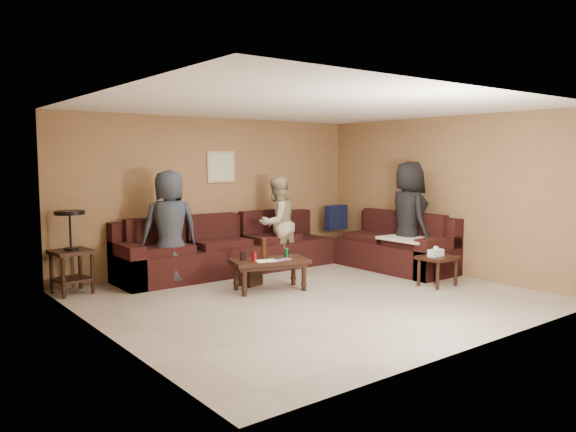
% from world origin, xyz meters
% --- Properties ---
extents(room, '(5.60, 5.50, 2.50)m').
position_xyz_m(room, '(0.00, 0.00, 1.66)').
color(room, '#ADA192').
rests_on(room, ground).
extents(sectional_sofa, '(4.65, 2.90, 0.97)m').
position_xyz_m(sectional_sofa, '(0.81, 1.52, 0.33)').
color(sectional_sofa, black).
rests_on(sectional_sofa, ground).
extents(coffee_table, '(1.16, 0.80, 0.72)m').
position_xyz_m(coffee_table, '(-0.22, 0.66, 0.38)').
color(coffee_table, black).
rests_on(coffee_table, ground).
extents(end_table_left, '(0.55, 0.55, 1.14)m').
position_xyz_m(end_table_left, '(-2.47, 2.14, 0.59)').
color(end_table_left, black).
rests_on(end_table_left, ground).
extents(side_table_right, '(0.54, 0.44, 0.58)m').
position_xyz_m(side_table_right, '(1.85, -0.60, 0.38)').
color(side_table_right, black).
rests_on(side_table_right, ground).
extents(waste_bin, '(0.35, 0.35, 0.34)m').
position_xyz_m(waste_bin, '(-0.27, 1.10, 0.17)').
color(waste_bin, black).
rests_on(waste_bin, ground).
extents(wall_art, '(0.52, 0.04, 0.52)m').
position_xyz_m(wall_art, '(0.10, 2.48, 1.70)').
color(wall_art, tan).
rests_on(wall_art, ground).
extents(person_left, '(0.90, 0.66, 1.68)m').
position_xyz_m(person_left, '(-1.15, 1.85, 0.84)').
color(person_left, '#2A303A').
rests_on(person_left, ground).
extents(person_middle, '(0.83, 0.70, 1.54)m').
position_xyz_m(person_middle, '(0.76, 1.81, 0.77)').
color(person_middle, tan).
rests_on(person_middle, ground).
extents(person_right, '(0.84, 1.02, 1.79)m').
position_xyz_m(person_right, '(2.29, 0.32, 0.90)').
color(person_right, black).
rests_on(person_right, ground).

